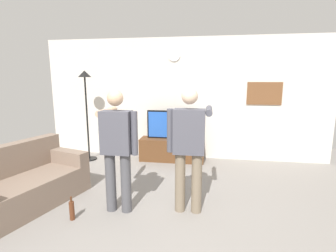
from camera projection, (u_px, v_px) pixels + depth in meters
name	position (u px, v px, depth m)	size (l,w,h in m)	color
ground_plane	(157.00, 227.00, 3.13)	(8.40, 8.40, 0.00)	gray
back_wall	(183.00, 99.00, 5.74)	(6.40, 0.10, 2.70)	silver
tv_stand	(172.00, 150.00, 5.63)	(1.41, 0.46, 0.49)	brown
television	(172.00, 125.00, 5.57)	(1.12, 0.07, 0.62)	black
wall_clock	(174.00, 55.00, 5.53)	(0.27, 0.27, 0.03)	white
framed_picture	(264.00, 93.00, 5.38)	(0.72, 0.04, 0.48)	brown
floor_lamp	(86.00, 97.00, 5.48)	(0.32, 0.32, 1.98)	black
person_standing_nearer_lamp	(117.00, 145.00, 3.37)	(0.58, 0.78, 1.67)	#4C4C51
person_standing_nearer_couch	(189.00, 144.00, 3.35)	(0.59, 0.78, 1.69)	#7A6B56
side_couch	(22.00, 185.00, 3.61)	(1.29, 1.89, 0.87)	#7F6B5B
beverage_bottle	(72.00, 210.00, 3.27)	(0.07, 0.07, 0.32)	#592D19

